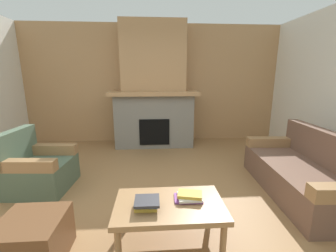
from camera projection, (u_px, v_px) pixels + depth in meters
name	position (u px, v px, depth m)	size (l,w,h in m)	color
ground	(157.00, 210.00, 2.63)	(9.00, 9.00, 0.00)	olive
wall_back_wood_panel	(154.00, 85.00, 5.24)	(6.00, 0.12, 2.70)	tan
fireplace	(154.00, 94.00, 4.92)	(1.90, 0.82, 2.70)	gray
couch	(304.00, 174.00, 2.95)	(0.94, 1.84, 0.85)	brown
armchair	(38.00, 169.00, 3.09)	(0.81, 0.81, 0.85)	#4C604C
coffee_table	(169.00, 208.00, 2.03)	(1.00, 0.60, 0.43)	#997047
ottoman	(33.00, 240.00, 1.89)	(0.52, 0.52, 0.40)	brown
book_stack_near_edge	(147.00, 203.00, 1.95)	(0.22, 0.21, 0.08)	gold
book_stack_center	(189.00, 196.00, 2.07)	(0.27, 0.20, 0.07)	#7A3D84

